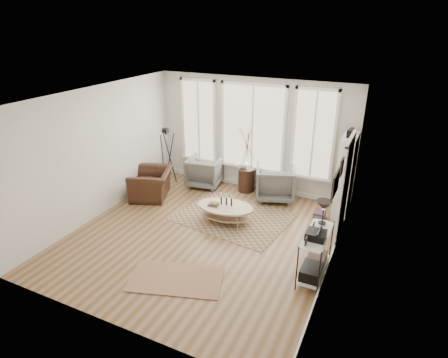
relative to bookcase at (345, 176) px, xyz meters
The scene contains 17 objects.
room 3.30m from the bookcase, 137.70° to the right, with size 5.50×5.54×2.90m.
bay_window 2.57m from the bookcase, 168.63° to the left, with size 4.14×0.12×2.24m.
door 1.10m from the bookcase, 82.91° to the right, with size 0.09×1.06×2.22m.
bookcase is the anchor object (origin of this frame).
low_shelf 2.56m from the bookcase, 91.28° to the right, with size 0.38×1.08×1.30m.
wall_art 2.66m from the bookcase, 86.75° to the right, with size 0.04×0.88×0.44m.
rug_main 2.69m from the bookcase, 150.53° to the right, with size 2.44×1.83×0.01m, color brown.
rug_runner 4.39m from the bookcase, 120.79° to the right, with size 1.61×0.90×0.01m, color brown.
coffee_table 2.80m from the bookcase, 146.60° to the right, with size 1.32×0.91×0.58m.
armchair_left 3.65m from the bookcase, behind, with size 0.86×0.88×0.80m, color slate.
armchair_right 1.74m from the bookcase, behind, with size 0.92×0.95×0.87m, color slate.
side_table 2.48m from the bookcase, behind, with size 0.42×0.42×1.74m.
vase 2.58m from the bookcase, behind, with size 0.25×0.25×0.26m, color silver.
accent_chair 4.68m from the bookcase, 166.04° to the right, with size 0.95×1.09×0.71m, color #382116.
tripod_camera 4.61m from the bookcase, behind, with size 0.55×0.55×1.55m.
book_stack_near 1.06m from the bookcase, 128.74° to the right, with size 0.24×0.30×0.19m, color maroon.
book_stack_far 1.13m from the bookcase, 123.20° to the right, with size 0.19×0.24×0.15m, color maroon.
Camera 1 is at (3.27, -5.90, 4.22)m, focal length 30.00 mm.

